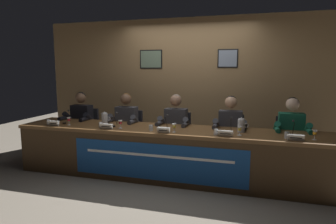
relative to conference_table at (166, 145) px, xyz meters
The scene contains 36 objects.
ground_plane 0.55m from the conference_table, 89.31° to the left, with size 12.00×12.00×0.00m, color gray.
wall_back_panelled 1.74m from the conference_table, 89.96° to the left, with size 5.93×0.14×2.60m.
conference_table is the anchor object (origin of this frame).
chair_far_left 1.91m from the conference_table, 157.93° to the left, with size 0.44×0.45×0.90m.
panelist_far_left 1.85m from the conference_table, 163.67° to the left, with size 0.51×0.48×1.23m.
nameplate_far_left 1.81m from the conference_table, behind, with size 0.17×0.06×0.08m.
juice_glass_far_left 1.62m from the conference_table, behind, with size 0.06×0.06×0.12m.
water_cup_far_left 1.95m from the conference_table, behind, with size 0.06×0.06×0.08m.
microphone_far_left 1.76m from the conference_table, behind, with size 0.06×0.17×0.22m.
chair_left 1.14m from the conference_table, 140.93° to the left, with size 0.44×0.45×0.90m.
panelist_left 1.04m from the conference_table, 149.61° to the left, with size 0.51×0.48×1.23m.
nameplate_left 0.93m from the conference_table, 168.94° to the right, with size 0.20×0.06×0.08m.
juice_glass_left 0.76m from the conference_table, behind, with size 0.06×0.06×0.12m.
water_cup_left 1.04m from the conference_table, behind, with size 0.06×0.06×0.08m.
microphone_left 0.89m from the conference_table, behind, with size 0.06×0.17×0.22m.
chair_center 0.72m from the conference_table, 89.88° to the left, with size 0.44×0.45×0.90m.
panelist_center 0.55m from the conference_table, 89.84° to the left, with size 0.51×0.48×1.23m.
nameplate_center 0.33m from the conference_table, 82.43° to the right, with size 0.18×0.06×0.08m.
juice_glass_center 0.36m from the conference_table, 32.13° to the right, with size 0.06×0.06×0.12m.
water_cup_center 0.34m from the conference_table, 152.34° to the right, with size 0.06×0.06×0.08m.
microphone_center 0.30m from the conference_table, 103.41° to the left, with size 0.06×0.17×0.22m.
chair_right 1.15m from the conference_table, 38.97° to the left, with size 0.44×0.45×0.90m.
panelist_right 1.04m from the conference_table, 30.30° to the left, with size 0.51×0.48×1.23m.
nameplate_right 0.93m from the conference_table, 10.84° to the right, with size 0.19×0.06×0.08m.
juice_glass_right 1.10m from the conference_table, ahead, with size 0.06×0.06×0.12m.
water_cup_right 0.80m from the conference_table, ahead, with size 0.06×0.06×0.08m.
microphone_right 0.98m from the conference_table, ahead, with size 0.06×0.17×0.22m.
chair_far_right 1.92m from the conference_table, 22.04° to the left, with size 0.44×0.45×0.90m.
panelist_far_right 1.86m from the conference_table, 16.30° to the left, with size 0.51×0.48×1.23m.
nameplate_far_right 1.77m from the conference_table, ahead, with size 0.20×0.06×0.08m.
juice_glass_far_right 2.00m from the conference_table, ahead, with size 0.06×0.06×0.12m.
water_cup_far_right 1.67m from the conference_table, ahead, with size 0.06×0.06×0.08m.
microphone_far_right 1.76m from the conference_table, ahead, with size 0.06×0.17×0.22m.
water_pitcher_left_side 1.12m from the conference_table, behind, with size 0.15×0.10×0.21m.
water_pitcher_right_side 1.13m from the conference_table, ahead, with size 0.15×0.10×0.21m.
document_stack_right 0.87m from the conference_table, ahead, with size 0.24×0.19×0.01m.
Camera 1 is at (1.18, -4.11, 1.63)m, focal length 31.07 mm.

